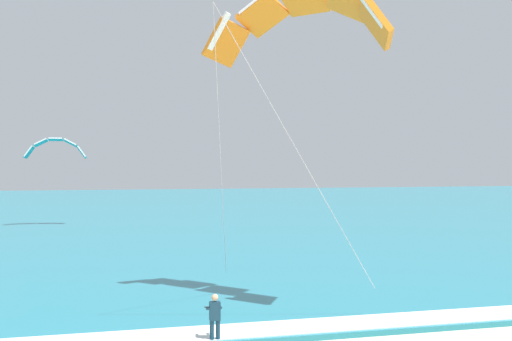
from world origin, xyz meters
TOP-DOWN VIEW (x-y plane):
  - sea at (0.00, 73.31)m, footprint 200.00×120.00m
  - surf_foam at (0.00, 14.31)m, footprint 200.00×1.72m
  - kitesurfer at (-2.39, 13.54)m, footprint 0.55×0.53m
  - kite_primary at (1.78, 17.74)m, footprint 7.04×6.69m
  - kite_distant at (-11.24, 51.36)m, footprint 5.64×1.20m

SIDE VIEW (x-z plane):
  - sea at x=0.00m, z-range 0.00..0.20m
  - surf_foam at x=0.00m, z-range 0.20..0.24m
  - kitesurfer at x=-2.39m, z-range 0.10..1.79m
  - kite_distant at x=-11.24m, z-range 6.68..8.65m
  - kite_primary at x=1.78m, z-range 5.93..17.95m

